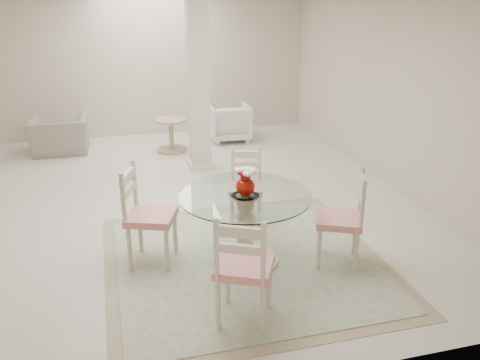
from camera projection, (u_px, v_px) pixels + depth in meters
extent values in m
plane|color=silver|center=(182.00, 202.00, 6.81)|extent=(7.00, 7.00, 0.00)
cube|color=beige|center=(150.00, 64.00, 9.48)|extent=(6.00, 0.02, 2.70)
cube|color=beige|center=(261.00, 218.00, 3.17)|extent=(6.00, 0.02, 2.70)
cube|color=beige|center=(393.00, 90.00, 7.05)|extent=(0.02, 7.00, 2.70)
cube|color=beige|center=(198.00, 83.00, 7.62)|extent=(0.30, 0.30, 2.70)
cube|color=tan|center=(245.00, 262.00, 5.31)|extent=(2.85, 2.85, 0.01)
cube|color=beige|center=(245.00, 261.00, 5.31)|extent=(2.61, 2.61, 0.01)
cylinder|color=beige|center=(245.00, 260.00, 5.30)|extent=(0.69, 0.69, 0.05)
cylinder|color=beige|center=(245.00, 228.00, 5.17)|extent=(0.17, 0.17, 0.71)
cylinder|color=beige|center=(245.00, 197.00, 5.05)|extent=(0.29, 0.29, 0.03)
cylinder|color=white|center=(245.00, 196.00, 5.04)|extent=(1.32, 1.32, 0.01)
ellipsoid|color=#9F0F04|center=(245.00, 187.00, 5.01)|extent=(0.19, 0.19, 0.18)
cylinder|color=#9F0F04|center=(245.00, 176.00, 4.97)|extent=(0.10, 0.10, 0.05)
cylinder|color=#9F0F04|center=(245.00, 172.00, 4.95)|extent=(0.17, 0.17, 0.02)
ellipsoid|color=white|center=(245.00, 170.00, 4.94)|extent=(0.11, 0.11, 0.05)
ellipsoid|color=white|center=(250.00, 170.00, 4.98)|extent=(0.11, 0.11, 0.05)
ellipsoid|color=white|center=(239.00, 170.00, 4.96)|extent=(0.11, 0.11, 0.05)
ellipsoid|color=white|center=(248.00, 174.00, 4.90)|extent=(0.11, 0.11, 0.05)
ellipsoid|color=white|center=(251.00, 171.00, 4.92)|extent=(0.11, 0.11, 0.05)
cylinder|color=beige|center=(320.00, 234.00, 5.41)|extent=(0.04, 0.04, 0.46)
cylinder|color=beige|center=(319.00, 250.00, 5.08)|extent=(0.04, 0.04, 0.46)
cylinder|color=beige|center=(355.00, 237.00, 5.35)|extent=(0.04, 0.04, 0.46)
cylinder|color=beige|center=(356.00, 253.00, 5.02)|extent=(0.04, 0.04, 0.46)
cube|color=red|center=(339.00, 220.00, 5.12)|extent=(0.59, 0.59, 0.07)
cube|color=beige|center=(362.00, 190.00, 4.97)|extent=(0.21, 0.38, 0.54)
cylinder|color=beige|center=(231.00, 213.00, 5.98)|extent=(0.04, 0.04, 0.42)
cylinder|color=beige|center=(259.00, 213.00, 5.97)|extent=(0.04, 0.04, 0.42)
cylinder|color=beige|center=(232.00, 202.00, 6.28)|extent=(0.04, 0.04, 0.42)
cylinder|color=beige|center=(259.00, 202.00, 6.27)|extent=(0.04, 0.04, 0.42)
cube|color=red|center=(246.00, 189.00, 6.04)|extent=(0.50, 0.50, 0.06)
cube|color=beige|center=(246.00, 160.00, 6.10)|extent=(0.36, 0.14, 0.49)
cylinder|color=beige|center=(167.00, 251.00, 5.04)|extent=(0.05, 0.05, 0.49)
cylinder|color=beige|center=(175.00, 234.00, 5.40)|extent=(0.05, 0.05, 0.49)
cylinder|color=beige|center=(130.00, 249.00, 5.08)|extent=(0.05, 0.05, 0.49)
cylinder|color=beige|center=(140.00, 232.00, 5.43)|extent=(0.05, 0.05, 0.49)
cube|color=red|center=(151.00, 216.00, 5.14)|extent=(0.60, 0.60, 0.07)
cube|color=beige|center=(128.00, 183.00, 5.03)|extent=(0.19, 0.41, 0.57)
cylinder|color=beige|center=(269.00, 285.00, 4.48)|extent=(0.05, 0.05, 0.48)
cylinder|color=beige|center=(228.00, 280.00, 4.55)|extent=(0.05, 0.05, 0.48)
cylinder|color=beige|center=(263.00, 310.00, 4.13)|extent=(0.05, 0.05, 0.48)
cylinder|color=beige|center=(218.00, 304.00, 4.20)|extent=(0.05, 0.05, 0.48)
cube|color=red|center=(244.00, 266.00, 4.24)|extent=(0.61, 0.61, 0.07)
cube|color=beige|center=(240.00, 241.00, 3.93)|extent=(0.39, 0.22, 0.56)
imported|color=gray|center=(60.00, 135.00, 8.71)|extent=(0.99, 0.87, 0.62)
imported|color=white|center=(229.00, 122.00, 9.43)|extent=(0.76, 0.78, 0.67)
cylinder|color=tan|center=(172.00, 150.00, 8.90)|extent=(0.53, 0.53, 0.04)
cylinder|color=tan|center=(171.00, 135.00, 8.81)|extent=(0.08, 0.08, 0.51)
cylinder|color=tan|center=(171.00, 120.00, 8.71)|extent=(0.55, 0.55, 0.03)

